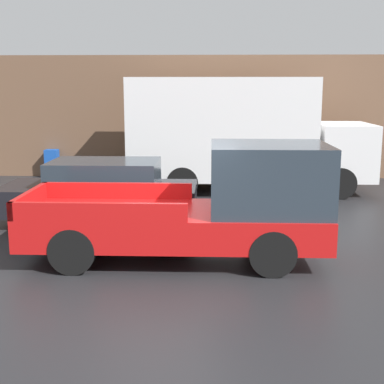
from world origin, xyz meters
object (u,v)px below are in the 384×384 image
object	(u,v)px
pickup_truck	(210,207)
delivery_truck	(238,132)
newspaper_box	(52,164)
car	(101,191)

from	to	relation	value
pickup_truck	delivery_truck	xyz separation A→B (m)	(0.82, 6.81, 0.82)
pickup_truck	delivery_truck	distance (m)	6.91
delivery_truck	newspaper_box	bearing A→B (deg)	160.73
delivery_truck	newspaper_box	size ratio (longest dim) A/B	7.33
car	delivery_truck	world-z (taller)	delivery_truck
car	newspaper_box	distance (m)	7.14
delivery_truck	pickup_truck	bearing A→B (deg)	-96.89
pickup_truck	delivery_truck	bearing A→B (deg)	83.11
delivery_truck	newspaper_box	world-z (taller)	delivery_truck
pickup_truck	delivery_truck	size ratio (longest dim) A/B	0.76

